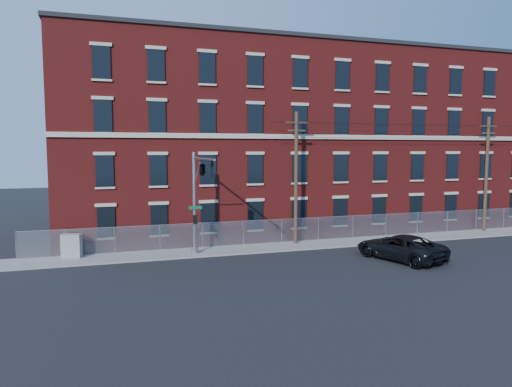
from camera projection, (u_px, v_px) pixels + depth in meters
The scene contains 10 objects.
ground at pixel (300, 263), 29.83m from camera, with size 140.00×140.00×0.00m, color black.
sidewalk at pixel (411, 238), 38.17m from camera, with size 65.00×3.00×0.12m, color gray.
mill_building at pixel (358, 141), 45.89m from camera, with size 55.30×14.32×16.30m.
chain_link_fence at pixel (402, 223), 39.31m from camera, with size 59.06×0.06×1.85m.
traffic_signal_mast at pixel (200, 179), 29.58m from camera, with size 0.90×6.75×7.00m.
utility_pole_near at pixel (296, 175), 35.24m from camera, with size 1.80×0.28×10.00m.
utility_pole_mid at pixel (486, 172), 40.65m from camera, with size 1.80×0.28×10.00m.
overhead_wires at pixel (489, 128), 40.30m from camera, with size 40.00×0.62×0.62m.
pickup_truck at pixel (400, 247), 30.79m from camera, with size 2.80×6.07×1.69m, color black.
utility_cabinet at pixel (72, 246), 30.91m from camera, with size 1.26×0.63×1.57m, color gray.
Camera 1 is at (-11.54, -27.05, 7.29)m, focal length 32.61 mm.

